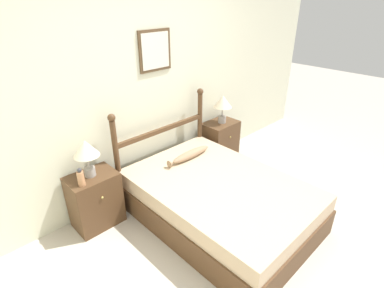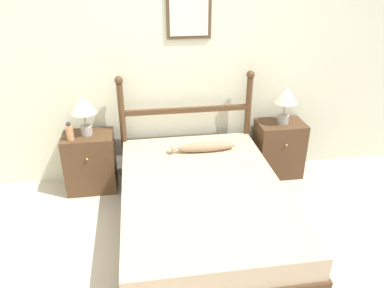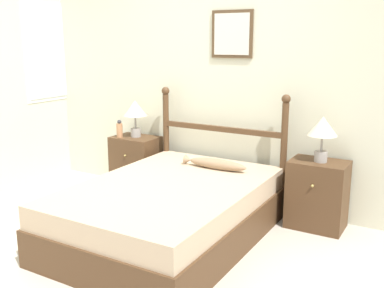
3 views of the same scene
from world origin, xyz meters
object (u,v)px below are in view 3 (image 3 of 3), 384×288
object	(u,v)px
table_lamp_left	(135,111)
fish_pillow	(215,164)
table_lamp_right	(323,129)
bottle	(120,129)
nightstand_right	(317,194)
bed	(169,212)
nightstand_left	(136,164)

from	to	relation	value
table_lamp_left	fish_pillow	world-z (taller)	table_lamp_left
table_lamp_left	fish_pillow	distance (m)	1.19
table_lamp_right	bottle	distance (m)	2.12
table_lamp_left	fish_pillow	size ratio (longest dim) A/B	0.63
nightstand_right	table_lamp_right	xyz separation A→B (m)	(0.01, -0.01, 0.58)
bed	table_lamp_left	world-z (taller)	table_lamp_left
bottle	fish_pillow	xyz separation A→B (m)	(1.24, -0.18, -0.16)
table_lamp_right	fish_pillow	distance (m)	0.98
table_lamp_right	table_lamp_left	bearing A→B (deg)	179.51
nightstand_left	nightstand_right	distance (m)	1.96
nightstand_left	table_lamp_right	world-z (taller)	table_lamp_right
bed	table_lamp_left	xyz separation A→B (m)	(-0.98, 0.86, 0.65)
nightstand_left	bottle	size ratio (longest dim) A/B	3.19
table_lamp_left	nightstand_right	bearing A→B (deg)	-0.24
nightstand_right	fish_pillow	xyz separation A→B (m)	(-0.86, -0.27, 0.22)
bed	table_lamp_left	distance (m)	1.46
nightstand_right	table_lamp_right	world-z (taller)	table_lamp_right
nightstand_right	bottle	distance (m)	2.13
table_lamp_left	table_lamp_right	bearing A→B (deg)	-0.49
table_lamp_right	fish_pillow	bearing A→B (deg)	-163.31
bed	fish_pillow	xyz separation A→B (m)	(0.12, 0.58, 0.29)
bottle	fish_pillow	world-z (taller)	bottle
fish_pillow	nightstand_left	bearing A→B (deg)	166.24
nightstand_left	nightstand_right	xyz separation A→B (m)	(1.96, 0.00, 0.00)
bed	nightstand_right	world-z (taller)	nightstand_right
bottle	nightstand_right	bearing A→B (deg)	2.56
nightstand_left	fish_pillow	size ratio (longest dim) A/B	0.96
table_lamp_left	table_lamp_right	xyz separation A→B (m)	(1.97, -0.02, 0.00)
bed	nightstand_left	xyz separation A→B (m)	(-0.98, 0.85, 0.07)
table_lamp_left	bed	bearing A→B (deg)	-41.34
bed	table_lamp_right	distance (m)	1.45
nightstand_right	bottle	bearing A→B (deg)	-177.44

